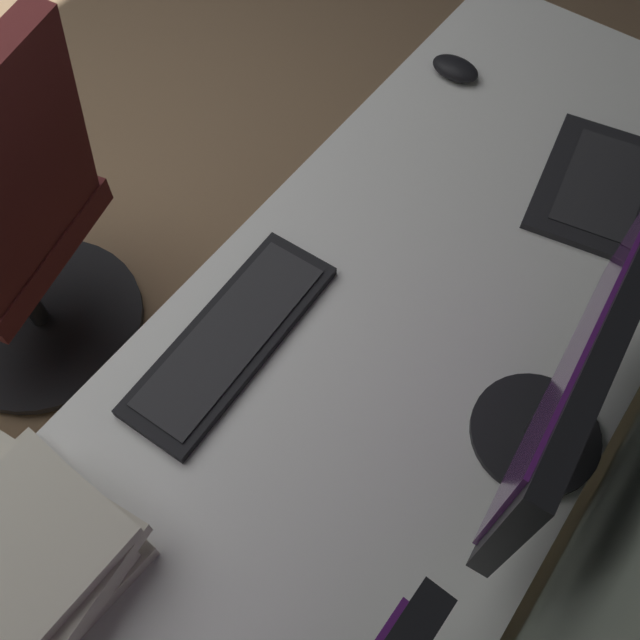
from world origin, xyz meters
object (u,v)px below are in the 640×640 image
monitor_primary (581,366)px  book_stack_near (27,548)px  mouse_main (455,68)px  keyboard_main (231,338)px  office_chair (9,240)px

monitor_primary → book_stack_near: monitor_primary is taller
mouse_main → book_stack_near: book_stack_near is taller
keyboard_main → book_stack_near: bearing=0.6°
keyboard_main → mouse_main: bearing=-177.7°
keyboard_main → office_chair: bearing=-89.9°
keyboard_main → office_chair: size_ratio=0.44×
mouse_main → monitor_primary: bearing=39.3°
monitor_primary → keyboard_main: monitor_primary is taller
mouse_main → book_stack_near: 1.20m
keyboard_main → book_stack_near: book_stack_near is taller
monitor_primary → book_stack_near: (0.58, -0.48, -0.18)m
mouse_main → keyboard_main: bearing=2.3°
monitor_primary → keyboard_main: 0.55m
office_chair → monitor_primary: bearing=97.3°
keyboard_main → mouse_main: size_ratio=4.08×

